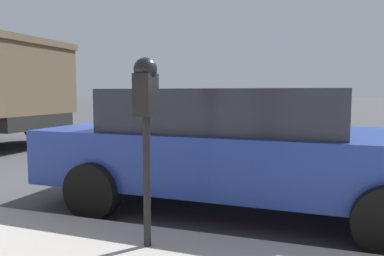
% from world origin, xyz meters
% --- Properties ---
extents(ground_plane, '(220.00, 220.00, 0.00)m').
position_xyz_m(ground_plane, '(0.00, 0.00, 0.00)').
color(ground_plane, '#424244').
extents(parking_meter, '(0.21, 0.19, 1.55)m').
position_xyz_m(parking_meter, '(-2.63, -0.87, 1.32)').
color(parking_meter, black).
rests_on(parking_meter, sidewalk).
extents(car_blue, '(2.19, 4.80, 1.45)m').
position_xyz_m(car_blue, '(-0.93, -1.28, 0.77)').
color(car_blue, navy).
rests_on(car_blue, ground_plane).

